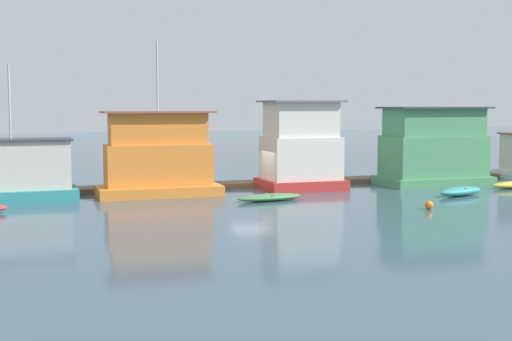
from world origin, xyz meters
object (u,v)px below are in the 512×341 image
(houseboat_orange, at_px, (159,160))
(dinghy_teal, at_px, (461,191))
(houseboat_green, at_px, (434,148))
(buoy_orange, at_px, (429,205))
(houseboat_teal, at_px, (17,172))
(dinghy_green, at_px, (269,197))
(houseboat_red, at_px, (301,148))

(houseboat_orange, height_order, dinghy_teal, houseboat_orange)
(houseboat_green, height_order, buoy_orange, houseboat_green)
(houseboat_teal, relative_size, buoy_orange, 17.13)
(dinghy_teal, bearing_deg, houseboat_green, 72.80)
(dinghy_green, height_order, buoy_orange, buoy_orange)
(houseboat_teal, distance_m, houseboat_green, 27.21)
(houseboat_red, height_order, buoy_orange, houseboat_red)
(houseboat_teal, height_order, houseboat_red, houseboat_teal)
(houseboat_teal, bearing_deg, dinghy_green, -19.57)
(dinghy_teal, bearing_deg, dinghy_green, 172.32)
(houseboat_teal, height_order, houseboat_green, houseboat_teal)
(houseboat_red, bearing_deg, dinghy_green, -129.17)
(dinghy_green, bearing_deg, houseboat_red, 50.83)
(houseboat_red, xyz_separation_m, buoy_orange, (3.00, -10.50, -2.44))
(houseboat_green, distance_m, dinghy_teal, 6.50)
(houseboat_orange, relative_size, houseboat_green, 1.24)
(houseboat_red, distance_m, dinghy_teal, 10.35)
(houseboat_red, xyz_separation_m, dinghy_green, (-3.86, -4.74, -2.46))
(houseboat_green, relative_size, buoy_orange, 16.41)
(houseboat_orange, bearing_deg, houseboat_green, -0.18)
(houseboat_orange, bearing_deg, houseboat_red, 2.57)
(houseboat_green, bearing_deg, houseboat_red, 177.15)
(dinghy_green, xyz_separation_m, buoy_orange, (6.86, -5.76, 0.02))
(houseboat_green, bearing_deg, buoy_orange, -123.58)
(houseboat_orange, xyz_separation_m, houseboat_red, (9.42, 0.42, 0.47))
(houseboat_red, relative_size, dinghy_teal, 1.55)
(dinghy_green, relative_size, dinghy_teal, 1.11)
(houseboat_teal, distance_m, houseboat_orange, 8.16)
(houseboat_teal, xyz_separation_m, houseboat_red, (17.54, -0.12, 1.00))
(houseboat_red, bearing_deg, buoy_orange, -74.06)
(dinghy_green, distance_m, dinghy_teal, 11.81)
(dinghy_green, distance_m, buoy_orange, 8.96)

